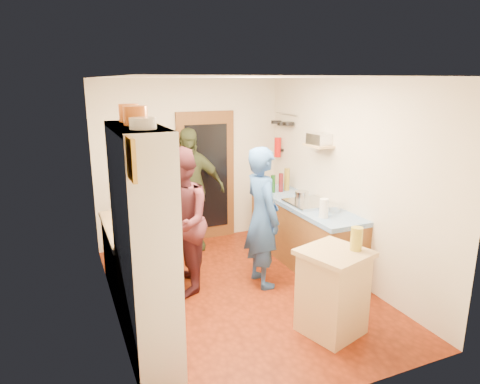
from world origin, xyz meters
TOP-DOWN VIEW (x-y plane):
  - floor at (0.00, 0.00)m, footprint 3.00×4.00m
  - ceiling at (0.00, 0.00)m, footprint 3.00×4.00m
  - wall_back at (0.00, 2.01)m, footprint 3.00×0.02m
  - wall_front at (0.00, -2.01)m, footprint 3.00×0.02m
  - wall_left at (-1.51, 0.00)m, footprint 0.02×4.00m
  - wall_right at (1.51, 0.00)m, footprint 0.02×4.00m
  - door_frame at (0.25, 1.97)m, footprint 0.95×0.06m
  - door_glass at (0.25, 1.94)m, footprint 0.70×0.02m
  - hutch_body at (-1.30, -0.80)m, footprint 0.40×1.20m
  - hutch_top_shelf at (-1.30, -0.80)m, footprint 0.40×1.14m
  - plate_stack at (-1.30, -1.09)m, footprint 0.21×0.21m
  - orange_pot_a at (-1.30, -0.78)m, footprint 0.20×0.20m
  - orange_pot_b at (-1.30, -0.45)m, footprint 0.18×0.18m
  - left_counter_base at (-1.20, 0.45)m, footprint 0.60×1.40m
  - left_counter_top at (-1.20, 0.45)m, footprint 0.64×1.44m
  - toaster at (-1.15, -0.04)m, footprint 0.25×0.17m
  - kettle at (-1.25, 0.29)m, footprint 0.18×0.18m
  - orange_bowl at (-1.12, 0.56)m, footprint 0.20×0.20m
  - chopping_board at (-1.18, 1.04)m, footprint 0.31×0.23m
  - right_counter_base at (1.20, 0.50)m, footprint 0.60×2.20m
  - right_counter_top at (1.20, 0.50)m, footprint 0.62×2.22m
  - hob at (1.20, 0.37)m, footprint 0.55×0.58m
  - pot_on_hob at (1.15, 0.48)m, footprint 0.19×0.19m
  - bottle_a at (1.05, 1.16)m, footprint 0.07×0.07m
  - bottle_b at (1.18, 1.15)m, footprint 0.08×0.08m
  - bottle_c at (1.31, 1.19)m, footprint 0.09×0.09m
  - paper_towel at (1.05, -0.21)m, footprint 0.13×0.13m
  - mixing_bowl at (1.30, -0.02)m, footprint 0.29×0.29m
  - island_base at (0.53, -1.18)m, footprint 0.69×0.69m
  - island_top at (0.53, -1.18)m, footprint 0.77×0.77m
  - cutting_board at (0.46, -1.15)m, footprint 0.42×0.37m
  - oil_jar at (0.73, -1.25)m, footprint 0.15×0.15m
  - pan_rail at (1.46, 1.52)m, footprint 0.02×0.65m
  - pan_hang_a at (1.40, 1.35)m, footprint 0.18×0.18m
  - pan_hang_b at (1.40, 1.55)m, footprint 0.16×0.16m
  - pan_hang_c at (1.40, 1.75)m, footprint 0.17×0.17m
  - wall_shelf at (1.37, 0.45)m, footprint 0.26×0.42m
  - radio at (1.37, 0.45)m, footprint 0.25×0.32m
  - ext_bracket at (1.47, 1.70)m, footprint 0.06×0.10m
  - fire_extinguisher at (1.41, 1.70)m, footprint 0.11×0.11m
  - picture_frame at (-1.48, -1.55)m, footprint 0.03×0.25m
  - person_hob at (0.39, 0.08)m, footprint 0.43×0.66m
  - person_left at (-0.62, 0.36)m, footprint 0.84×0.99m
  - person_back at (-0.13, 1.65)m, footprint 1.18×0.69m

SIDE VIEW (x-z plane):
  - floor at x=0.00m, z-range -0.02..0.00m
  - right_counter_base at x=1.20m, z-range 0.00..0.84m
  - left_counter_base at x=-1.20m, z-range 0.00..0.85m
  - island_base at x=0.53m, z-range 0.00..0.86m
  - right_counter_top at x=1.20m, z-range 0.84..0.90m
  - left_counter_top at x=-1.20m, z-range 0.85..0.90m
  - island_top at x=0.53m, z-range 0.86..0.91m
  - cutting_board at x=0.46m, z-range 0.89..0.91m
  - person_hob at x=0.39m, z-range 0.00..1.80m
  - person_left at x=-0.62m, z-range 0.00..1.81m
  - chopping_board at x=-1.18m, z-range 0.90..0.92m
  - hob at x=1.20m, z-range 0.90..0.94m
  - orange_bowl at x=-1.12m, z-range 0.90..0.98m
  - mixing_bowl at x=1.30m, z-range 0.90..0.99m
  - person_back at x=-0.13m, z-range 0.00..1.89m
  - kettle at x=-1.25m, z-range 0.90..1.06m
  - toaster at x=-1.15m, z-range 0.90..1.08m
  - pot_on_hob at x=1.15m, z-range 0.94..1.07m
  - paper_towel at x=1.05m, z-range 0.90..1.14m
  - oil_jar at x=0.73m, z-range 0.91..1.15m
  - bottle_a at x=1.05m, z-range 0.90..1.17m
  - bottle_b at x=1.18m, z-range 0.90..1.19m
  - door_frame at x=0.25m, z-range 0.00..2.10m
  - door_glass at x=0.25m, z-range 0.20..1.90m
  - bottle_c at x=1.31m, z-range 0.90..1.25m
  - hutch_body at x=-1.30m, z-range 0.00..2.20m
  - wall_back at x=0.00m, z-range 0.00..2.60m
  - wall_front at x=0.00m, z-range 0.00..2.60m
  - wall_left at x=-1.51m, z-range 0.00..2.60m
  - wall_right at x=1.51m, z-range 0.00..2.60m
  - ext_bracket at x=1.47m, z-range 1.43..1.47m
  - fire_extinguisher at x=1.41m, z-range 1.34..1.66m
  - wall_shelf at x=1.37m, z-range 1.69..1.71m
  - radio at x=1.37m, z-range 1.72..1.86m
  - pan_hang_b at x=1.40m, z-range 1.88..1.92m
  - pan_hang_c at x=1.40m, z-range 1.89..1.93m
  - pan_hang_a at x=1.40m, z-range 1.90..1.94m
  - pan_rail at x=1.46m, z-range 2.04..2.06m
  - picture_frame at x=-1.48m, z-range 1.90..2.20m
  - hutch_top_shelf at x=-1.30m, z-range 2.16..2.20m
  - plate_stack at x=-1.30m, z-range 2.20..2.29m
  - orange_pot_b at x=-1.30m, z-range 2.20..2.36m
  - orange_pot_a at x=-1.30m, z-range 2.20..2.36m
  - ceiling at x=0.00m, z-range 2.60..2.62m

